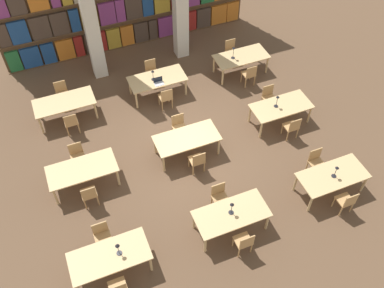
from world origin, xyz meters
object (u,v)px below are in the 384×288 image
Objects in this scene: chair_0 at (118,288)px; reading_table_2 at (332,177)px; chair_11 at (269,97)px; reading_table_7 at (157,80)px; desk_lamp_4 at (153,73)px; chair_6 at (89,194)px; laptop at (159,82)px; reading_table_0 at (110,257)px; desk_lamp_2 at (336,170)px; reading_table_4 at (187,139)px; reading_table_1 at (231,215)px; chair_15 at (152,71)px; chair_17 at (231,50)px; chair_10 at (292,127)px; desk_lamp_5 at (234,51)px; chair_8 at (197,160)px; chair_9 at (179,126)px; desk_lamp_0 at (118,248)px; chair_16 at (249,74)px; chair_13 at (62,93)px; desk_lamp_1 at (232,206)px; chair_1 at (102,235)px; chair_14 at (166,97)px; chair_3 at (220,196)px; pillar_left at (86,0)px; reading_table_3 at (82,170)px; chair_5 at (316,161)px; chair_7 at (77,155)px; reading_table_8 at (241,58)px; reading_table_6 at (64,103)px; chair_2 at (244,242)px; reading_table_5 at (281,107)px; desk_lamp_3 at (277,99)px; chair_4 at (346,201)px; chair_12 at (71,122)px.

chair_0 reaches higher than reading_table_2.
chair_11 is 3.85m from reading_table_7.
reading_table_7 is 0.38m from desk_lamp_4.
chair_6 is 2.76× the size of laptop.
desk_lamp_4 is (3.09, 5.77, 0.35)m from reading_table_0.
reading_table_4 is at bearing 138.41° from desk_lamp_2.
reading_table_1 is 2.21× the size of chair_15.
chair_11 and chair_15 have the same top height.
reading_table_0 is at bearing -120.09° from laptop.
chair_17 is (6.45, 7.30, 0.00)m from chair_0.
chair_10 reaches higher than reading_table_7.
chair_11 is 1.81× the size of desk_lamp_5.
reading_table_0 is 2.21× the size of chair_8.
chair_9 is 2.18× the size of desk_lamp_4.
desk_lamp_0 reaches higher than chair_16.
chair_13 reaches higher than reading_table_7.
desk_lamp_1 is 1.38× the size of laptop.
chair_1 and chair_11 have the same top height.
chair_15 is at bearing 76.99° from desk_lamp_4.
reading_table_1 is 2.21× the size of chair_14.
desk_lamp_4 is at bearing 103.56° from chair_14.
desk_lamp_0 is 9.04m from chair_17.
reading_table_7 is (-3.18, 5.82, -0.37)m from desk_lamp_2.
chair_3 is 1.00× the size of chair_11.
desk_lamp_0 is 2.25m from chair_6.
pillar_left is 5.58m from reading_table_3.
chair_9 is (3.23, 1.47, 0.00)m from chair_6.
chair_5 and chair_7 have the same top height.
chair_3 is 0.45× the size of reading_table_8.
pillar_left is 3.06× the size of reading_table_6.
chair_3 and chair_11 have the same top height.
chair_6 is 1.00× the size of chair_15.
reading_table_5 is (3.22, 3.78, 0.17)m from chair_2.
desk_lamp_2 reaches higher than chair_10.
desk_lamp_3 is at bearing 169.50° from chair_9.
reading_table_3 is (-6.45, 2.92, -0.37)m from desk_lamp_2.
desk_lamp_0 reaches higher than chair_3.
desk_lamp_4 is 0.83× the size of desk_lamp_5.
chair_15 is at bearing 179.27° from chair_13.
chair_7 reaches higher than reading_table_8.
desk_lamp_2 is at bearing 133.82° from chair_13.
desk_lamp_0 is 0.49× the size of chair_10.
chair_4 is at bearing 89.06° from chair_11.
reading_table_2 is at bearing -90.02° from chair_16.
reading_table_6 is 0.77m from chair_12.
desk_lamp_3 reaches higher than chair_4.
reading_table_8 is (3.18, 6.59, 0.17)m from chair_2.
chair_2 is 7.32m from reading_table_8.
desk_lamp_0 is 3.17m from chair_2.
laptop is (1.57, -2.16, -2.23)m from pillar_left.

